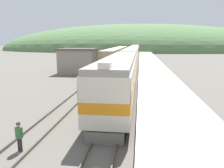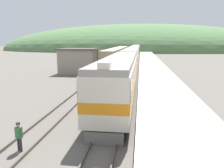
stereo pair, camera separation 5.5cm
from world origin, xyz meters
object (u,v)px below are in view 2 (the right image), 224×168
at_px(carriage_second, 131,59).
at_px(carriage_fourth, 136,50).
at_px(track_worker, 19,135).
at_px(carriage_third, 134,53).
at_px(siding_train, 118,55).
at_px(express_train_lead_car, 120,76).

height_order(carriage_second, carriage_fourth, same).
distance_m(carriage_second, track_worker, 34.54).
xyz_separation_m(carriage_second, carriage_third, (0.00, 23.71, 0.00)).
relative_size(carriage_third, siding_train, 0.51).
bearing_deg(track_worker, carriage_fourth, 86.98).
distance_m(express_train_lead_car, siding_train, 41.90).
height_order(carriage_second, track_worker, carriage_second).
bearing_deg(express_train_lead_car, carriage_second, 90.00).
relative_size(express_train_lead_car, carriage_third, 0.91).
xyz_separation_m(carriage_second, siding_train, (-4.50, 18.73, -0.29)).
relative_size(carriage_second, carriage_fourth, 1.00).
bearing_deg(express_train_lead_car, siding_train, 96.17).
xyz_separation_m(carriage_second, carriage_fourth, (0.00, 47.42, 0.00)).
bearing_deg(carriage_second, express_train_lead_car, -90.00).
bearing_deg(carriage_second, carriage_third, 90.00).
xyz_separation_m(express_train_lead_car, siding_train, (-4.50, 41.66, -0.30)).
bearing_deg(siding_train, carriage_third, 47.90).
height_order(express_train_lead_car, carriage_second, express_train_lead_car).
bearing_deg(carriage_third, carriage_second, -90.00).
bearing_deg(carriage_fourth, track_worker, -93.02).
xyz_separation_m(express_train_lead_car, track_worker, (-4.30, -11.31, -1.44)).
bearing_deg(express_train_lead_car, track_worker, -110.84).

